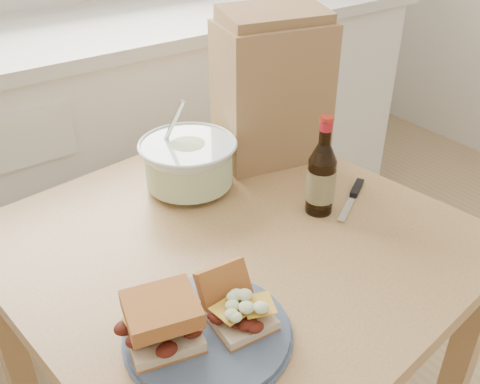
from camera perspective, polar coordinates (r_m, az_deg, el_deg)
cabinet_run at (r=2.04m, az=-13.45°, el=4.23°), size 2.50×0.64×0.94m
dining_table at (r=1.18m, az=-0.76°, el=-8.84°), size 0.97×0.97×0.73m
plate at (r=0.90m, az=-3.45°, el=-14.78°), size 0.27×0.27×0.02m
sandwich_left at (r=0.86m, az=-8.26°, el=-13.49°), size 0.13×0.12×0.08m
sandwich_right at (r=0.90m, az=-0.41°, el=-12.00°), size 0.10×0.14×0.08m
coleslaw_bowl at (r=1.25m, az=-5.49°, el=2.84°), size 0.23×0.23×0.23m
beer_bottle at (r=1.16m, az=8.67°, el=1.57°), size 0.06×0.06×0.23m
knife at (r=1.27m, az=12.12°, el=-0.08°), size 0.17×0.10×0.01m
paper_bag at (r=1.35m, az=3.41°, el=10.49°), size 0.30×0.23×0.35m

